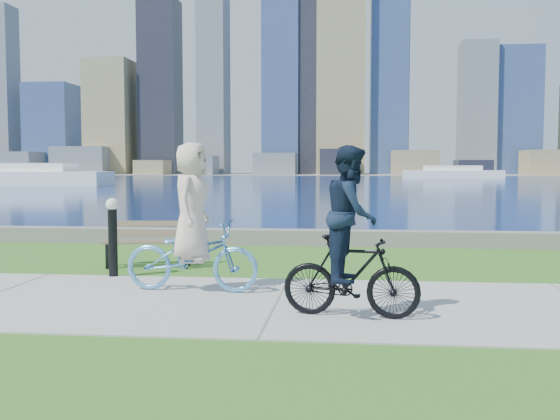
% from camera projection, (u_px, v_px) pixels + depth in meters
% --- Properties ---
extents(ground, '(320.00, 320.00, 0.00)m').
position_uv_depth(ground, '(276.00, 304.00, 8.17)').
color(ground, '#2A5C18').
rests_on(ground, ground).
extents(concrete_path, '(80.00, 3.50, 0.02)m').
position_uv_depth(concrete_path, '(276.00, 303.00, 8.17)').
color(concrete_path, gray).
rests_on(concrete_path, ground).
extents(seawall, '(90.00, 0.50, 0.35)m').
position_uv_depth(seawall, '(306.00, 237.00, 14.31)').
color(seawall, '#65635F').
rests_on(seawall, ground).
extents(bay_water, '(320.00, 131.00, 0.01)m').
position_uv_depth(bay_water, '(339.00, 181.00, 79.60)').
color(bay_water, navy).
rests_on(bay_water, ground).
extents(far_shore, '(320.00, 30.00, 0.12)m').
position_uv_depth(far_shore, '(342.00, 174.00, 137.13)').
color(far_shore, gray).
rests_on(far_shore, ground).
extents(city_skyline, '(176.30, 22.06, 76.00)m').
position_uv_depth(city_skyline, '(341.00, 68.00, 135.59)').
color(city_skyline, navy).
rests_on(city_skyline, ground).
extents(ferry_near, '(15.63, 4.47, 2.12)m').
position_uv_depth(ferry_near, '(25.00, 176.00, 58.25)').
color(ferry_near, white).
rests_on(ferry_near, ground).
extents(ferry_far, '(14.36, 4.10, 1.95)m').
position_uv_depth(ferry_far, '(452.00, 173.00, 93.12)').
color(ferry_far, white).
rests_on(ferry_far, ground).
extents(park_bench, '(1.62, 0.71, 0.81)m').
position_uv_depth(park_bench, '(149.00, 239.00, 11.21)').
color(park_bench, black).
rests_on(park_bench, ground).
extents(bollard_lamp, '(0.21, 0.21, 1.29)m').
position_uv_depth(bollard_lamp, '(113.00, 232.00, 10.11)').
color(bollard_lamp, black).
rests_on(bollard_lamp, ground).
extents(cyclist_woman, '(0.80, 1.98, 2.13)m').
position_uv_depth(cyclist_woman, '(192.00, 236.00, 8.89)').
color(cyclist_woman, '#59A1DA').
rests_on(cyclist_woman, ground).
extents(cyclist_man, '(0.70, 1.67, 2.03)m').
position_uv_depth(cyclist_man, '(351.00, 245.00, 7.34)').
color(cyclist_man, black).
rests_on(cyclist_man, ground).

